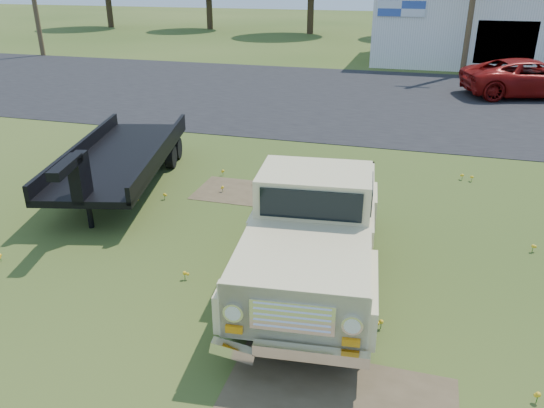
{
  "coord_description": "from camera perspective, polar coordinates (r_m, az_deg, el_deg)",
  "views": [
    {
      "loc": [
        2.11,
        -8.06,
        5.07
      ],
      "look_at": [
        -0.47,
        1.0,
        0.91
      ],
      "focal_mm": 35.0,
      "sensor_mm": 36.0,
      "label": 1
    }
  ],
  "objects": [
    {
      "name": "flatbed_trailer",
      "position": [
        13.9,
        -15.95,
        5.35
      ],
      "size": [
        3.65,
        6.81,
        1.77
      ],
      "primitive_type": null,
      "rotation": [
        0.0,
        0.0,
        0.24
      ],
      "color": "black",
      "rests_on": "ground"
    },
    {
      "name": "commercial_building",
      "position": [
        35.39,
        23.27,
        17.19
      ],
      "size": [
        14.2,
        8.2,
        4.15
      ],
      "color": "silver",
      "rests_on": "ground"
    },
    {
      "name": "vintage_pickup_truck",
      "position": [
        9.15,
        4.51,
        -2.43
      ],
      "size": [
        2.78,
        5.89,
        2.07
      ],
      "primitive_type": null,
      "rotation": [
        0.0,
        0.0,
        0.1
      ],
      "color": "beige",
      "rests_on": "ground"
    },
    {
      "name": "dirt_patch_b",
      "position": [
        13.28,
        -3.38,
        1.33
      ],
      "size": [
        2.2,
        1.6,
        0.01
      ],
      "primitive_type": "cube",
      "color": "#4D4029",
      "rests_on": "ground"
    },
    {
      "name": "asphalt_lot",
      "position": [
        23.71,
        10.64,
        11.06
      ],
      "size": [
        90.0,
        14.0,
        0.02
      ],
      "primitive_type": "cube",
      "color": "black",
      "rests_on": "ground"
    },
    {
      "name": "red_pickup",
      "position": [
        26.13,
        26.01,
        12.05
      ],
      "size": [
        6.18,
        4.09,
        1.58
      ],
      "primitive_type": "imported",
      "rotation": [
        0.0,
        0.0,
        1.85
      ],
      "color": "maroon",
      "rests_on": "ground"
    },
    {
      "name": "ground",
      "position": [
        9.75,
        1.07,
        -7.5
      ],
      "size": [
        140.0,
        140.0,
        0.0
      ],
      "primitive_type": "plane",
      "color": "#2C4215",
      "rests_on": "ground"
    }
  ]
}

